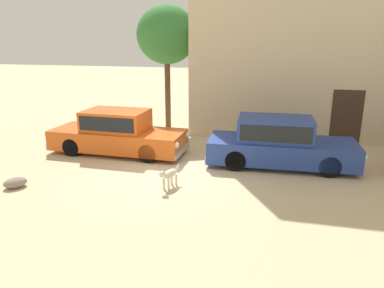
{
  "coord_description": "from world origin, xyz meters",
  "views": [
    {
      "loc": [
        3.26,
        -9.79,
        3.9
      ],
      "look_at": [
        0.83,
        0.2,
        0.9
      ],
      "focal_mm": 33.81,
      "sensor_mm": 36.0,
      "label": 1
    }
  ],
  "objects": [
    {
      "name": "acacia_tree_left",
      "position": [
        -1.51,
        5.36,
        4.03
      ],
      "size": [
        2.56,
        2.3,
        5.28
      ],
      "color": "brown",
      "rests_on": "ground_plane"
    },
    {
      "name": "ground_plane",
      "position": [
        0.0,
        0.0,
        0.0
      ],
      "size": [
        80.0,
        80.0,
        0.0
      ],
      "primitive_type": "plane",
      "color": "#CCB78E"
    },
    {
      "name": "stray_dog_spotted",
      "position": [
        0.5,
        -1.09,
        0.38
      ],
      "size": [
        0.38,
        0.92,
        0.61
      ],
      "rotation": [
        0.0,
        0.0,
        4.41
      ],
      "color": "beige",
      "rests_on": "ground_plane"
    },
    {
      "name": "parked_sedan_nearest",
      "position": [
        -2.18,
        1.53,
        0.75
      ],
      "size": [
        4.85,
        1.79,
        1.52
      ],
      "rotation": [
        0.0,
        0.0,
        -0.02
      ],
      "color": "#D15619",
      "rests_on": "ground_plane"
    },
    {
      "name": "parked_sedan_second",
      "position": [
        3.34,
        1.48,
        0.77
      ],
      "size": [
        4.75,
        1.88,
        1.55
      ],
      "rotation": [
        0.0,
        0.0,
        0.04
      ],
      "color": "navy",
      "rests_on": "ground_plane"
    },
    {
      "name": "rubble_pile",
      "position": [
        -3.58,
        -2.04,
        0.14
      ],
      "size": [
        0.72,
        0.75,
        0.28
      ],
      "primitive_type": "ellipsoid",
      "rotation": [
        0.0,
        0.0,
        0.92
      ],
      "color": "gray",
      "rests_on": "ground_plane"
    }
  ]
}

